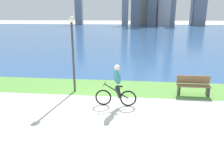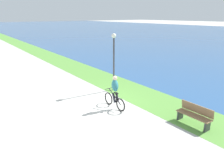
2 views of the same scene
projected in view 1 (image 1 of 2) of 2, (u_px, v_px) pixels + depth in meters
name	position (u px, v px, depth m)	size (l,w,h in m)	color
ground_plane	(88.00, 110.00, 8.75)	(300.00, 300.00, 0.00)	#B2AFA8
grass_strip_bayside	(100.00, 87.00, 11.58)	(120.00, 2.64, 0.01)	#59933D
bay_water_surface	(130.00, 31.00, 51.70)	(300.00, 81.85, 0.00)	#2D568C
cyclist_lead	(117.00, 86.00, 8.98)	(1.68, 0.52, 1.71)	black
bench_near_path	(193.00, 85.00, 10.36)	(1.50, 0.47, 0.90)	olive
lamppost_tall	(72.00, 43.00, 10.28)	(0.28, 0.28, 3.52)	#38383D
city_skyline_far_shore	(152.00, 0.00, 80.46)	(47.71, 11.41, 24.81)	slate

